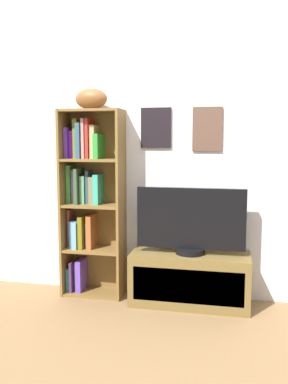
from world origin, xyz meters
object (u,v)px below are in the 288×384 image
(bookshelf, at_px, (88,200))
(television, at_px, (191,221))
(tv_stand, at_px, (190,279))
(football, at_px, (91,99))

(bookshelf, bearing_deg, television, -5.58)
(tv_stand, bearing_deg, television, 90.00)
(football, distance_m, tv_stand, 1.57)
(television, bearing_deg, football, 176.28)
(tv_stand, distance_m, television, 0.45)
(football, height_order, television, football)
(bookshelf, height_order, tv_stand, bookshelf)
(tv_stand, bearing_deg, bookshelf, 174.35)
(tv_stand, xyz_separation_m, television, (0.00, 0.00, 0.45))
(bookshelf, distance_m, television, 0.84)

